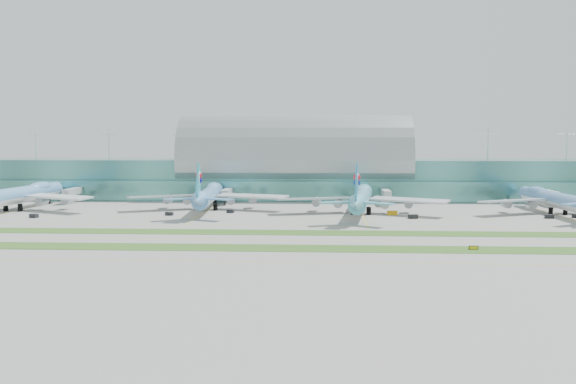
# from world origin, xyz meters

# --- Properties ---
(ground) EXTENTS (700.00, 700.00, 0.00)m
(ground) POSITION_xyz_m (0.00, 0.00, 0.00)
(ground) COLOR gray
(ground) RESTS_ON ground
(terminal) EXTENTS (340.00, 69.10, 36.00)m
(terminal) POSITION_xyz_m (0.01, 128.79, 14.23)
(terminal) COLOR #3D7A75
(terminal) RESTS_ON ground
(grass_strip_near) EXTENTS (420.00, 12.00, 0.08)m
(grass_strip_near) POSITION_xyz_m (0.00, -28.00, 0.04)
(grass_strip_near) COLOR #2D591E
(grass_strip_near) RESTS_ON ground
(grass_strip_far) EXTENTS (420.00, 12.00, 0.08)m
(grass_strip_far) POSITION_xyz_m (0.00, 2.00, 0.04)
(grass_strip_far) COLOR #2D591E
(grass_strip_far) RESTS_ON ground
(taxiline_a) EXTENTS (420.00, 0.35, 0.01)m
(taxiline_a) POSITION_xyz_m (0.00, -48.00, 0.01)
(taxiline_a) COLOR yellow
(taxiline_a) RESTS_ON ground
(taxiline_b) EXTENTS (420.00, 0.35, 0.01)m
(taxiline_b) POSITION_xyz_m (0.00, -14.00, 0.01)
(taxiline_b) COLOR yellow
(taxiline_b) RESTS_ON ground
(taxiline_c) EXTENTS (420.00, 0.35, 0.01)m
(taxiline_c) POSITION_xyz_m (0.00, 18.00, 0.01)
(taxiline_c) COLOR yellow
(taxiline_c) RESTS_ON ground
(taxiline_d) EXTENTS (420.00, 0.35, 0.01)m
(taxiline_d) POSITION_xyz_m (0.00, 40.00, 0.01)
(taxiline_d) COLOR yellow
(taxiline_d) RESTS_ON ground
(airliner_a) EXTENTS (72.97, 83.06, 22.85)m
(airliner_a) POSITION_xyz_m (-117.48, 61.93, 7.05)
(airliner_a) COLOR #619DD5
(airliner_a) RESTS_ON ground
(airliner_b) EXTENTS (70.19, 79.82, 21.96)m
(airliner_b) POSITION_xyz_m (-35.43, 69.40, 6.77)
(airliner_b) COLOR #67A3E3
(airliner_b) RESTS_ON ground
(airliner_c) EXTENTS (71.01, 81.07, 22.31)m
(airliner_c) POSITION_xyz_m (30.43, 57.74, 6.88)
(airliner_c) COLOR #60B9D4
(airliner_c) RESTS_ON ground
(airliner_d) EXTENTS (66.42, 75.58, 20.79)m
(airliner_d) POSITION_xyz_m (109.80, 60.79, 6.41)
(airliner_d) COLOR #5D90CD
(airliner_d) RESTS_ON ground
(gse_b) EXTENTS (3.70, 2.91, 1.51)m
(gse_b) POSITION_xyz_m (-99.13, 36.33, 0.76)
(gse_b) COLOR black
(gse_b) RESTS_ON ground
(gse_c) EXTENTS (3.36, 2.19, 1.41)m
(gse_c) POSITION_xyz_m (-47.70, 46.27, 0.70)
(gse_c) COLOR black
(gse_c) RESTS_ON ground
(gse_d) EXTENTS (3.31, 2.36, 1.39)m
(gse_d) POSITION_xyz_m (-24.21, 56.40, 0.70)
(gse_d) COLOR black
(gse_d) RESTS_ON ground
(gse_e) EXTENTS (4.06, 2.28, 1.74)m
(gse_e) POSITION_xyz_m (42.63, 52.41, 0.87)
(gse_e) COLOR orange
(gse_e) RESTS_ON ground
(gse_f) EXTENTS (3.90, 2.63, 1.63)m
(gse_f) POSITION_xyz_m (49.42, 41.41, 0.81)
(gse_f) COLOR black
(gse_f) RESTS_ON ground
(gse_g) EXTENTS (3.61, 2.28, 1.56)m
(gse_g) POSITION_xyz_m (102.57, 44.72, 0.78)
(gse_g) COLOR black
(gse_g) RESTS_ON ground
(taxiway_sign_east) EXTENTS (2.68, 0.50, 1.13)m
(taxiway_sign_east) POSITION_xyz_m (56.67, -27.53, 0.56)
(taxiway_sign_east) COLOR black
(taxiway_sign_east) RESTS_ON ground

